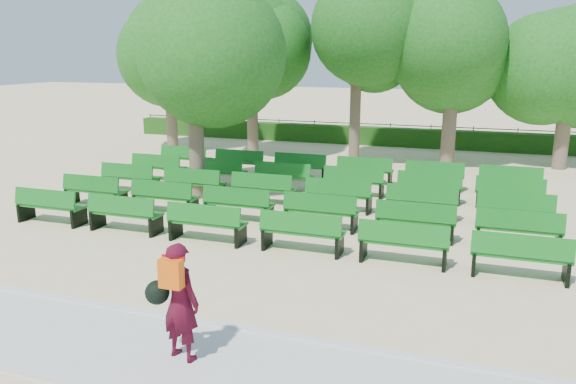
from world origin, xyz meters
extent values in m
plane|color=beige|center=(0.00, 0.00, 0.00)|extent=(120.00, 120.00, 0.00)
cube|color=silver|center=(0.00, -7.40, 0.03)|extent=(30.00, 2.20, 0.06)
cube|color=silver|center=(0.00, -6.25, 0.05)|extent=(30.00, 0.12, 0.10)
cube|color=#1E4C13|center=(0.00, 14.00, 0.45)|extent=(26.00, 0.70, 0.90)
cube|color=#136D1B|center=(0.32, 1.55, 0.49)|extent=(1.97, 0.62, 0.07)
cube|color=#136D1B|center=(0.32, 1.33, 0.76)|extent=(1.96, 0.23, 0.46)
cylinder|color=brown|center=(-3.17, 1.59, 1.61)|extent=(0.49, 0.49, 3.21)
ellipsoid|color=#20651C|center=(-3.17, 1.59, 4.49)|extent=(4.65, 4.65, 4.18)
imported|color=#44091B|center=(1.27, -7.37, 0.97)|extent=(0.75, 0.58, 1.82)
cube|color=#F15A0C|center=(1.27, -7.57, 1.49)|extent=(0.34, 0.17, 0.43)
sphere|color=black|center=(0.93, -7.43, 1.09)|extent=(0.36, 0.36, 0.36)
camera|label=1|loc=(5.24, -14.08, 4.54)|focal=35.00mm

